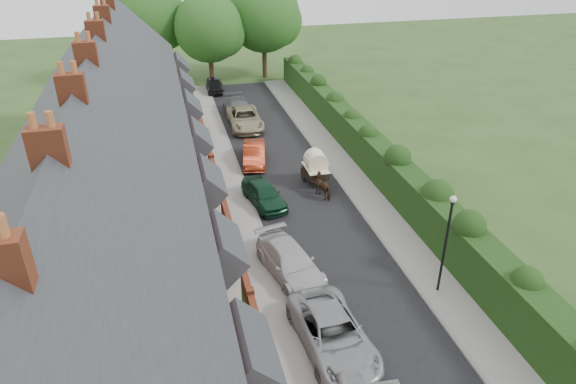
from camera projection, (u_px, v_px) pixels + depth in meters
name	position (u px, v px, depth m)	size (l,w,h in m)	color
ground	(408.00, 369.00, 20.06)	(140.00, 140.00, 0.00)	#2D4C1E
road	(315.00, 226.00, 29.34)	(6.00, 58.00, 0.02)	black
pavement_hedge_side	(382.00, 216.00, 30.19)	(2.20, 58.00, 0.12)	#989490
pavement_house_side	(249.00, 234.00, 28.50)	(1.70, 58.00, 0.12)	#989490
kerb_hedge_side	(365.00, 218.00, 29.97)	(0.18, 58.00, 0.13)	gray
kerb_house_side	(263.00, 232.00, 28.66)	(0.18, 58.00, 0.13)	gray
hedge	(413.00, 189.00, 29.85)	(2.10, 58.00, 2.85)	#153310
terrace_row	(113.00, 185.00, 24.14)	(9.05, 40.50, 11.50)	maroon
garden_wall_row	(234.00, 240.00, 27.24)	(0.35, 40.35, 1.10)	brown
lamppost	(447.00, 233.00, 22.64)	(0.32, 0.32, 5.16)	black
tree_far_left	(212.00, 29.00, 51.02)	(7.14, 6.80, 9.29)	#332316
tree_far_right	(267.00, 17.00, 53.73)	(7.98, 7.60, 10.31)	#332316
tree_far_back	(149.00, 17.00, 51.88)	(8.40, 8.00, 10.82)	#332316
car_silver_b	(333.00, 334.00, 20.70)	(2.53, 5.48, 1.52)	#9D9FA4
car_white	(290.00, 262.00, 25.05)	(2.06, 5.08, 1.47)	silver
car_green	(264.00, 194.00, 31.21)	(1.69, 4.20, 1.43)	#103721
car_red	(254.00, 154.00, 36.52)	(1.52, 4.35, 1.43)	maroon
car_beige	(245.00, 118.00, 42.72)	(2.60, 5.65, 1.57)	tan
car_grey	(239.00, 109.00, 44.81)	(2.22, 5.45, 1.58)	#5B5D63
car_black	(215.00, 85.00, 51.48)	(1.62, 4.02, 1.37)	black
horse	(324.00, 186.00, 32.12)	(0.78, 1.72, 1.45)	#422A18
horse_cart	(316.00, 165.00, 33.43)	(1.45, 3.19, 2.30)	black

